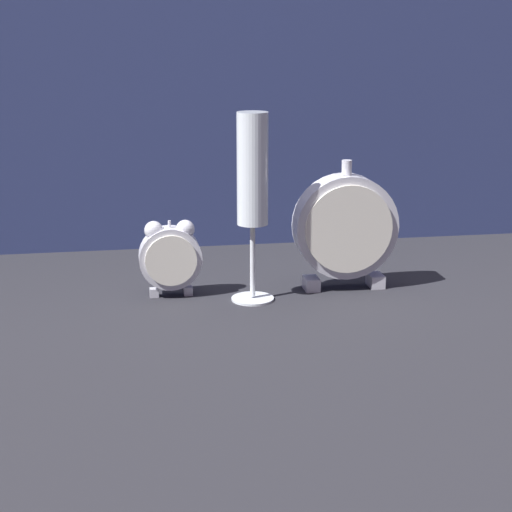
{
  "coord_description": "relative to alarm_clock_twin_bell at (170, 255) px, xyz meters",
  "views": [
    {
      "loc": [
        -0.19,
        -1.07,
        0.36
      ],
      "look_at": [
        0.0,
        0.08,
        0.05
      ],
      "focal_mm": 60.0,
      "sensor_mm": 36.0,
      "label": 1
    }
  ],
  "objects": [
    {
      "name": "ground_plane",
      "position": [
        0.12,
        -0.06,
        -0.06
      ],
      "size": [
        4.0,
        4.0,
        0.0
      ],
      "primitive_type": "plane",
      "color": "#232328"
    },
    {
      "name": "champagne_flute",
      "position": [
        0.11,
        -0.03,
        0.1
      ],
      "size": [
        0.06,
        0.06,
        0.25
      ],
      "color": "silver",
      "rests_on": "ground_plane"
    },
    {
      "name": "alarm_clock_twin_bell",
      "position": [
        0.0,
        0.0,
        0.0
      ],
      "size": [
        0.09,
        0.03,
        0.11
      ],
      "color": "silver",
      "rests_on": "ground_plane"
    },
    {
      "name": "mantel_clock_silver",
      "position": [
        0.24,
        -0.0,
        0.03
      ],
      "size": [
        0.14,
        0.04,
        0.18
      ],
      "color": "silver",
      "rests_on": "ground_plane"
    },
    {
      "name": "fabric_backdrop_drape",
      "position": [
        0.12,
        0.27,
        0.32
      ],
      "size": [
        1.53,
        0.01,
        0.76
      ],
      "primitive_type": "cube",
      "color": "navy",
      "rests_on": "ground_plane"
    }
  ]
}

